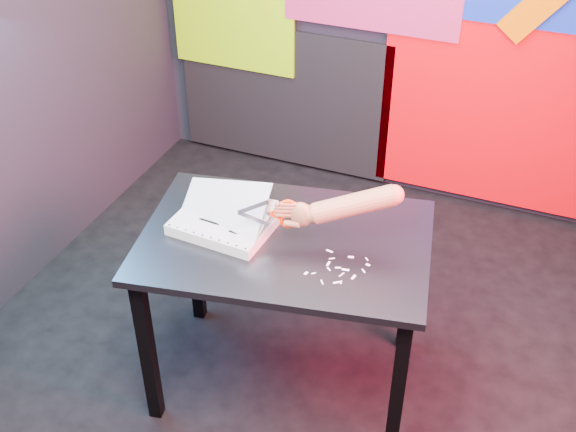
% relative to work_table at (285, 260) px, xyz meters
% --- Properties ---
extents(room, '(3.01, 3.01, 2.71)m').
position_rel_work_table_xyz_m(room, '(0.08, 0.14, 0.71)').
color(room, black).
rests_on(room, ground).
extents(backdrop, '(2.88, 0.05, 2.08)m').
position_rel_work_table_xyz_m(backdrop, '(0.14, 1.61, 0.31)').
color(backdrop, '#E6000B').
rests_on(backdrop, ground).
extents(work_table, '(1.18, 0.89, 0.75)m').
position_rel_work_table_xyz_m(work_table, '(0.00, 0.00, 0.00)').
color(work_table, black).
rests_on(work_table, ground).
extents(printout_stack, '(0.38, 0.29, 0.19)m').
position_rel_work_table_xyz_m(printout_stack, '(-0.24, -0.03, 0.13)').
color(printout_stack, silver).
rests_on(printout_stack, work_table).
extents(scissors, '(0.20, 0.08, 0.12)m').
position_rel_work_table_xyz_m(scissors, '(0.01, -0.04, 0.24)').
color(scissors, '#B7BAC9').
rests_on(scissors, printout_stack).
extents(hand_forearm, '(0.42, 0.18, 0.18)m').
position_rel_work_table_xyz_m(hand_forearm, '(0.21, 0.03, 0.28)').
color(hand_forearm, '#A1593E').
rests_on(hand_forearm, work_table).
extents(paper_clippings, '(0.20, 0.20, 0.00)m').
position_rel_work_table_xyz_m(paper_clippings, '(0.24, -0.09, 0.11)').
color(paper_clippings, white).
rests_on(paper_clippings, work_table).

